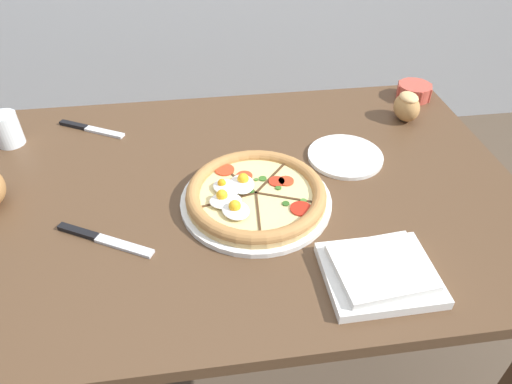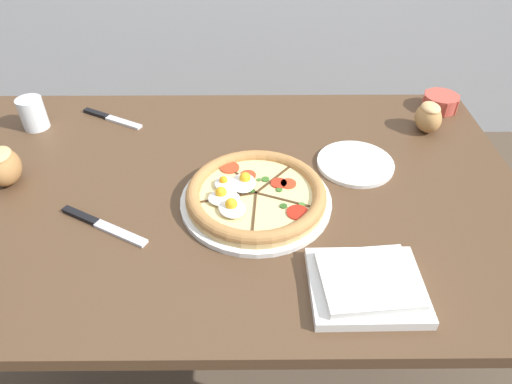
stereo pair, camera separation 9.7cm
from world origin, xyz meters
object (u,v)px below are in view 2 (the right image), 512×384
dining_table (223,218)px  bread_piece_near (428,117)px  ramekin_bowl (440,102)px  bread_piece_mid (3,166)px  water_glass (33,115)px  pizza (255,195)px  knife_main (111,118)px  side_saucer (355,163)px  napkin_folded (367,284)px  knife_spare (102,225)px

dining_table → bread_piece_near: (0.54, 0.23, 0.14)m
ramekin_bowl → bread_piece_mid: size_ratio=0.96×
ramekin_bowl → water_glass: 1.12m
pizza → knife_main: bearing=138.3°
dining_table → pizza: pizza is taller
dining_table → side_saucer: side_saucer is taller
napkin_folded → bread_piece_mid: 0.82m
ramekin_bowl → knife_spare: ramekin_bowl is taller
water_glass → ramekin_bowl: bearing=4.7°
dining_table → bread_piece_mid: size_ratio=12.78×
bread_piece_mid → bread_piece_near: bearing=11.9°
bread_piece_near → water_glass: (-1.05, 0.02, -0.00)m
knife_spare → side_saucer: bearing=49.3°
knife_spare → bread_piece_mid: bearing=177.7°
dining_table → knife_spare: 0.29m
ramekin_bowl → bread_piece_near: 0.14m
bread_piece_mid → water_glass: 0.24m
napkin_folded → dining_table: bearing=132.5°
dining_table → napkin_folded: bearing=-47.5°
pizza → bread_piece_near: bearing=32.7°
bread_piece_mid → knife_main: (0.17, 0.28, -0.04)m
side_saucer → knife_spare: bearing=-159.4°
side_saucer → bread_piece_near: bearing=36.2°
water_glass → side_saucer: size_ratio=0.46×
dining_table → pizza: 0.16m
dining_table → water_glass: 0.59m
dining_table → napkin_folded: (0.27, -0.30, 0.12)m
bread_piece_near → side_saucer: size_ratio=0.49×
dining_table → bread_piece_near: size_ratio=15.36×
pizza → side_saucer: 0.28m
napkin_folded → knife_spare: size_ratio=1.02×
napkin_folded → ramekin_bowl: bearing=62.6°
bread_piece_near → water_glass: 1.05m
napkin_folded → knife_main: napkin_folded is taller
ramekin_bowl → side_saucer: 0.40m
bread_piece_near → bread_piece_mid: (-1.02, -0.22, 0.00)m
pizza → knife_spare: (-0.31, -0.07, -0.02)m
bread_piece_mid → knife_spare: bearing=-31.0°
ramekin_bowl → napkin_folded: size_ratio=0.51×
bread_piece_mid → water_glass: (-0.02, 0.24, -0.01)m
knife_spare → side_saucer: 0.59m
bread_piece_near → side_saucer: bread_piece_near is taller
bread_piece_near → dining_table: bearing=-156.5°
napkin_folded → knife_spare: 0.54m
knife_main → bread_piece_near: bearing=24.4°
ramekin_bowl → knife_spare: 0.97m
side_saucer → bread_piece_mid: bearing=-175.9°
ramekin_bowl → bread_piece_near: bearing=-122.4°
knife_spare → water_glass: size_ratio=2.37×
knife_main → side_saucer: same height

